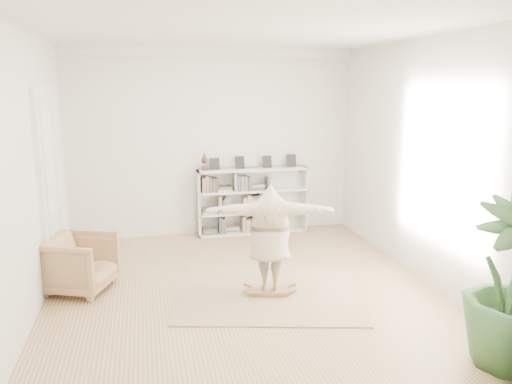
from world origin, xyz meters
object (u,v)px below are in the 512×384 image
armchair (79,264)px  person (270,235)px  rocker_board (270,290)px  bookshelf (252,201)px

armchair → person: bearing=-84.4°
rocker_board → person: person is taller
bookshelf → rocker_board: size_ratio=3.86×
armchair → rocker_board: (2.61, -0.75, -0.34)m
bookshelf → rocker_board: bearing=-98.0°
bookshelf → rocker_board: (-0.43, -3.07, -0.57)m
armchair → person: 2.76m
person → armchair: bearing=-2.4°
bookshelf → armchair: 3.84m
rocker_board → person: 0.80m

